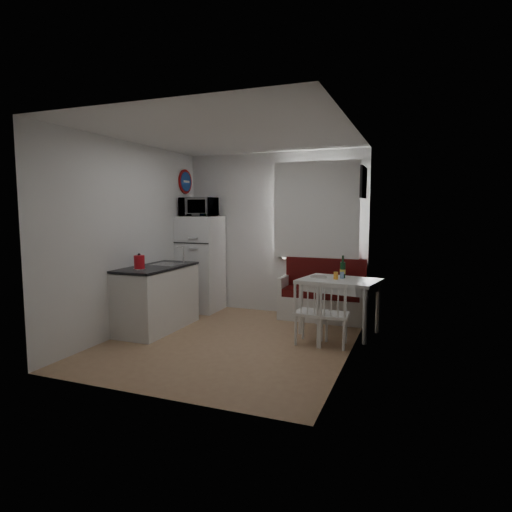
# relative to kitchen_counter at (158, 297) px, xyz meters

# --- Properties ---
(floor) EXTENTS (3.00, 3.50, 0.02)m
(floor) POSITION_rel_kitchen_counter_xyz_m (1.20, -0.16, -0.46)
(floor) COLOR #AA805A
(floor) RESTS_ON ground
(ceiling) EXTENTS (3.00, 3.50, 0.02)m
(ceiling) POSITION_rel_kitchen_counter_xyz_m (1.20, -0.16, 2.14)
(ceiling) COLOR white
(ceiling) RESTS_ON wall_back
(wall_back) EXTENTS (3.00, 0.02, 2.60)m
(wall_back) POSITION_rel_kitchen_counter_xyz_m (1.20, 1.59, 0.84)
(wall_back) COLOR white
(wall_back) RESTS_ON floor
(wall_front) EXTENTS (3.00, 0.02, 2.60)m
(wall_front) POSITION_rel_kitchen_counter_xyz_m (1.20, -1.91, 0.84)
(wall_front) COLOR white
(wall_front) RESTS_ON floor
(wall_left) EXTENTS (0.02, 3.50, 2.60)m
(wall_left) POSITION_rel_kitchen_counter_xyz_m (-0.30, -0.16, 0.84)
(wall_left) COLOR white
(wall_left) RESTS_ON floor
(wall_right) EXTENTS (0.02, 3.50, 2.60)m
(wall_right) POSITION_rel_kitchen_counter_xyz_m (2.70, -0.16, 0.84)
(wall_right) COLOR white
(wall_right) RESTS_ON floor
(window) EXTENTS (1.22, 0.06, 1.47)m
(window) POSITION_rel_kitchen_counter_xyz_m (1.90, 1.56, 1.17)
(window) COLOR white
(window) RESTS_ON wall_back
(curtain) EXTENTS (1.35, 0.02, 1.50)m
(curtain) POSITION_rel_kitchen_counter_xyz_m (1.90, 1.49, 1.22)
(curtain) COLOR white
(curtain) RESTS_ON wall_back
(kitchen_counter) EXTENTS (0.62, 1.32, 1.16)m
(kitchen_counter) POSITION_rel_kitchen_counter_xyz_m (0.00, 0.00, 0.00)
(kitchen_counter) COLOR white
(kitchen_counter) RESTS_ON floor
(wall_sign) EXTENTS (0.03, 0.40, 0.40)m
(wall_sign) POSITION_rel_kitchen_counter_xyz_m (-0.27, 1.29, 1.69)
(wall_sign) COLOR navy
(wall_sign) RESTS_ON wall_left
(picture_frame) EXTENTS (0.04, 0.52, 0.42)m
(picture_frame) POSITION_rel_kitchen_counter_xyz_m (2.67, 0.94, 1.59)
(picture_frame) COLOR black
(picture_frame) RESTS_ON wall_right
(bench) EXTENTS (1.31, 0.50, 0.94)m
(bench) POSITION_rel_kitchen_counter_xyz_m (2.07, 1.35, -0.14)
(bench) COLOR white
(bench) RESTS_ON floor
(dining_table) EXTENTS (1.11, 0.87, 0.75)m
(dining_table) POSITION_rel_kitchen_counter_xyz_m (2.43, 0.70, 0.21)
(dining_table) COLOR white
(dining_table) RESTS_ON floor
(chair_left) EXTENTS (0.41, 0.39, 0.44)m
(chair_left) POSITION_rel_kitchen_counter_xyz_m (2.18, 0.05, 0.05)
(chair_left) COLOR white
(chair_left) RESTS_ON floor
(chair_right) EXTENTS (0.41, 0.39, 0.44)m
(chair_right) POSITION_rel_kitchen_counter_xyz_m (2.45, 0.05, 0.05)
(chair_right) COLOR white
(chair_right) RESTS_ON floor
(fridge) EXTENTS (0.63, 0.63, 1.58)m
(fridge) POSITION_rel_kitchen_counter_xyz_m (0.02, 1.24, 0.33)
(fridge) COLOR white
(fridge) RESTS_ON floor
(microwave) EXTENTS (0.55, 0.38, 0.31)m
(microwave) POSITION_rel_kitchen_counter_xyz_m (0.02, 1.19, 1.27)
(microwave) COLOR white
(microwave) RESTS_ON fridge
(kettle) EXTENTS (0.16, 0.16, 0.22)m
(kettle) POSITION_rel_kitchen_counter_xyz_m (0.05, -0.46, 0.55)
(kettle) COLOR red
(kettle) RESTS_ON kitchen_counter
(wine_bottle) EXTENTS (0.08, 0.08, 0.31)m
(wine_bottle) POSITION_rel_kitchen_counter_xyz_m (2.45, 0.80, 0.45)
(wine_bottle) COLOR #133C1C
(wine_bottle) RESTS_ON dining_table
(drinking_glass_orange) EXTENTS (0.06, 0.06, 0.10)m
(drinking_glass_orange) POSITION_rel_kitchen_counter_xyz_m (2.38, 0.65, 0.35)
(drinking_glass_orange) COLOR #FFA22A
(drinking_glass_orange) RESTS_ON dining_table
(drinking_glass_blue) EXTENTS (0.05, 0.05, 0.09)m
(drinking_glass_blue) POSITION_rel_kitchen_counter_xyz_m (2.45, 0.75, 0.34)
(drinking_glass_blue) COLOR #8EB5F2
(drinking_glass_blue) RESTS_ON dining_table
(plate) EXTENTS (0.22, 0.22, 0.02)m
(plate) POSITION_rel_kitchen_counter_xyz_m (2.13, 0.72, 0.31)
(plate) COLOR white
(plate) RESTS_ON dining_table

